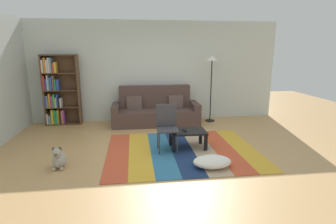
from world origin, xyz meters
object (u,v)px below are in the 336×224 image
at_px(bookshelf, 58,92).
at_px(folding_chair, 167,124).
at_px(couch, 156,111).
at_px(standing_lamp, 212,67).
at_px(tv_remote, 185,130).
at_px(pouf, 212,162).
at_px(coffee_table, 188,134).
at_px(dog, 59,159).

bearing_deg(bookshelf, folding_chair, -40.64).
relative_size(couch, folding_chair, 2.51).
distance_m(standing_lamp, tv_remote, 2.51).
distance_m(bookshelf, pouf, 4.56).
height_order(bookshelf, coffee_table, bookshelf).
distance_m(coffee_table, pouf, 1.00).
bearing_deg(couch, standing_lamp, 2.54).
relative_size(pouf, folding_chair, 0.71).
height_order(pouf, standing_lamp, standing_lamp).
bearing_deg(coffee_table, couch, 104.41).
relative_size(tv_remote, folding_chair, 0.17).
bearing_deg(folding_chair, dog, -131.92).
bearing_deg(standing_lamp, pouf, -105.49).
xyz_separation_m(couch, bookshelf, (-2.53, 0.28, 0.53)).
height_order(dog, tv_remote, dog).
relative_size(bookshelf, coffee_table, 2.55).
bearing_deg(bookshelf, tv_remote, -36.31).
xyz_separation_m(pouf, standing_lamp, (0.81, 2.92, 1.39)).
xyz_separation_m(coffee_table, dog, (-2.31, -0.65, -0.14)).
distance_m(pouf, standing_lamp, 3.33).
xyz_separation_m(pouf, tv_remote, (-0.28, 0.96, 0.27)).
relative_size(standing_lamp, tv_remote, 11.95).
xyz_separation_m(coffee_table, standing_lamp, (1.03, 1.96, 1.20)).
bearing_deg(bookshelf, pouf, -44.07).
distance_m(couch, bookshelf, 2.60).
bearing_deg(folding_chair, coffee_table, 36.43).
bearing_deg(pouf, folding_chair, 125.50).
height_order(couch, bookshelf, bookshelf).
bearing_deg(bookshelf, dog, -76.07).
relative_size(standing_lamp, folding_chair, 1.99).
bearing_deg(couch, coffee_table, -75.59).
bearing_deg(standing_lamp, bookshelf, 177.00).
relative_size(bookshelf, standing_lamp, 1.01).
bearing_deg(folding_chair, standing_lamp, 84.35).
bearing_deg(couch, bookshelf, 173.69).
xyz_separation_m(dog, folding_chair, (1.88, 0.60, 0.37)).
height_order(couch, tv_remote, couch).
bearing_deg(pouf, couch, 103.95).
xyz_separation_m(couch, tv_remote, (0.42, -1.89, 0.03)).
distance_m(standing_lamp, folding_chair, 2.66).
distance_m(bookshelf, dog, 2.99).
distance_m(couch, coffee_table, 1.95).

